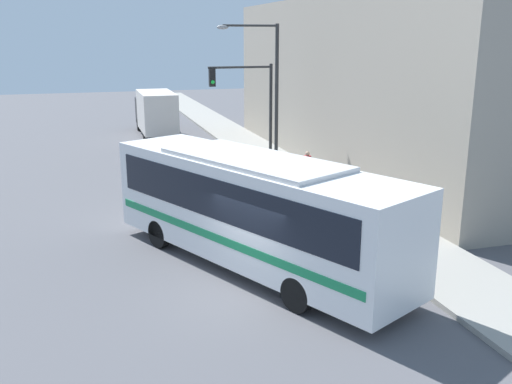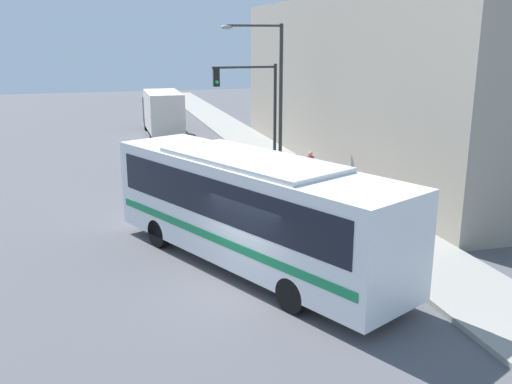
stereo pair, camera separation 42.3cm
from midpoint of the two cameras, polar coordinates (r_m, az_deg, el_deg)
The scene contains 10 objects.
ground_plane at distance 15.65m, azimuth -1.86°, elevation -10.03°, with size 120.00×120.00×0.00m, color #515156.
sidewalk at distance 35.63m, azimuth -0.90°, elevation 4.62°, with size 2.93×70.00×0.15m.
building_facade at distance 30.98m, azimuth 10.39°, elevation 10.67°, with size 6.00×25.69×8.63m.
city_bus at distance 16.67m, azimuth -1.05°, elevation -1.31°, with size 6.95×10.61×3.37m.
delivery_truck at distance 40.36m, azimuth -10.33°, elevation 7.92°, with size 2.21×7.19×3.07m.
fire_hydrant at distance 22.25m, azimuth 6.96°, elevation -0.88°, with size 0.23×0.31×0.76m.
traffic_light_pole at distance 28.73m, azimuth -1.10°, elevation 9.43°, with size 3.28×0.35×5.22m.
parking_meter at distance 25.91m, azimuth 3.28°, elevation 2.79°, with size 0.14×0.14×1.38m.
street_lamp at distance 28.31m, azimuth 0.81°, elevation 10.77°, with size 3.06×0.28×7.12m.
pedestrian_near_corner at distance 25.70m, azimuth 4.67°, elevation 2.36°, with size 0.34×0.34×1.58m.
Camera 1 is at (-3.80, -13.62, 6.70)m, focal length 40.00 mm.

